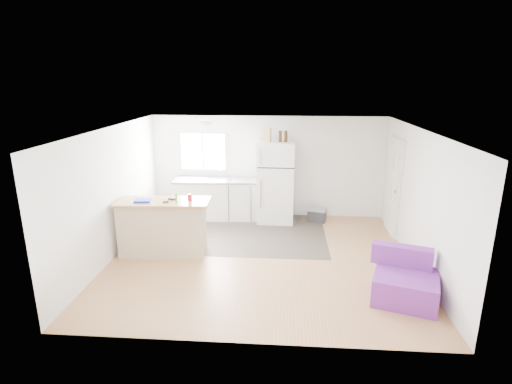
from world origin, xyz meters
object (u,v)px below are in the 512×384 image
refrigerator (276,182)px  mop (172,245)px  peninsula (163,227)px  bottle_left (280,136)px  bottle_right (286,136)px  blue_tray (143,200)px  kitchen_cabinets (220,198)px  cardboard_box (267,135)px  red_cup (190,197)px  purple_seat (405,282)px  cleaner_jug (186,250)px  cooler (317,215)px

refrigerator → mop: size_ratio=1.47×
peninsula → bottle_left: 3.26m
refrigerator → bottle_right: bottle_right is taller
refrigerator → blue_tray: bearing=-137.5°
kitchen_cabinets → cardboard_box: cardboard_box is taller
red_cup → cardboard_box: bearing=55.9°
purple_seat → red_cup: red_cup is taller
kitchen_cabinets → peninsula: (-0.74, -2.09, 0.05)m
peninsula → blue_tray: size_ratio=5.86×
mop → blue_tray: mop is taller
kitchen_cabinets → cleaner_jug: size_ratio=6.53×
cooler → cleaner_jug: (-2.59, -2.16, -0.02)m
cardboard_box → bottle_left: size_ratio=1.20×
purple_seat → cardboard_box: size_ratio=3.75×
blue_tray → purple_seat: bearing=-15.7°
refrigerator → red_cup: 2.51m
cooler → mop: bearing=-128.3°
cooler → cardboard_box: size_ratio=1.60×
cardboard_box → cooler: bearing=0.7°
red_cup → mop: bearing=-150.5°
refrigerator → blue_tray: size_ratio=6.23×
purple_seat → bottle_right: 4.14m
bottle_left → cleaner_jug: bearing=-128.9°
bottle_right → peninsula: bearing=-139.3°
mop → cleaner_jug: bearing=-24.8°
cooler → refrigerator: bearing=-165.6°
cleaner_jug → bottle_right: size_ratio=1.32×
kitchen_cabinets → peninsula: kitchen_cabinets is taller
red_cup → cooler: bearing=38.0°
purple_seat → bottle_right: bearing=137.6°
refrigerator → cardboard_box: bearing=-173.7°
kitchen_cabinets → refrigerator: 1.41m
cleaner_jug → cardboard_box: 3.17m
kitchen_cabinets → refrigerator: (1.33, -0.07, 0.45)m
peninsula → cleaner_jug: 0.62m
refrigerator → purple_seat: bearing=-57.3°
cooler → purple_seat: purple_seat is taller
cleaner_jug → mop: bearing=-161.7°
kitchen_cabinets → cooler: 2.33m
cardboard_box → blue_tray: bearing=-136.2°
blue_tray → bottle_right: bottle_right is taller
kitchen_cabinets → cleaner_jug: 2.28m
cooler → purple_seat: size_ratio=0.43×
kitchen_cabinets → purple_seat: 4.80m
mop → purple_seat: bearing=-39.3°
kitchen_cabinets → cooler: bearing=-4.5°
cooler → purple_seat: (1.07, -3.33, 0.11)m
purple_seat → bottle_left: size_ratio=4.50×
cooler → mop: 3.56m
refrigerator → bottle_left: bearing=-33.7°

